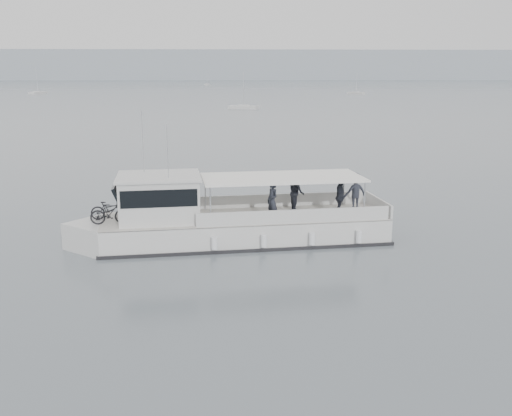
{
  "coord_description": "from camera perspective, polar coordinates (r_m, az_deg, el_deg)",
  "views": [
    {
      "loc": [
        -5.17,
        -29.55,
        7.79
      ],
      "look_at": [
        -3.88,
        -3.71,
        1.6
      ],
      "focal_mm": 40.0,
      "sensor_mm": 36.0,
      "label": 1
    }
  ],
  "objects": [
    {
      "name": "tour_boat",
      "position": [
        26.58,
        -3.86,
        -1.31
      ],
      "size": [
        15.1,
        5.07,
        6.28
      ],
      "rotation": [
        0.0,
        0.0,
        0.11
      ],
      "color": "silver",
      "rests_on": "ground"
    },
    {
      "name": "moored_fleet",
      "position": [
        217.21,
        -19.77,
        10.73
      ],
      "size": [
        337.93,
        288.61,
        11.02
      ],
      "color": "silver",
      "rests_on": "ground"
    },
    {
      "name": "headland",
      "position": [
        589.61,
        -2.44,
        14.05
      ],
      "size": [
        1400.0,
        90.0,
        28.0
      ],
      "primitive_type": "cube",
      "color": "#939EA8",
      "rests_on": "ground"
    },
    {
      "name": "ground",
      "position": [
        31.0,
        6.84,
        -1.2
      ],
      "size": [
        1400.0,
        1400.0,
        0.0
      ],
      "primitive_type": "plane",
      "color": "slate",
      "rests_on": "ground"
    }
  ]
}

